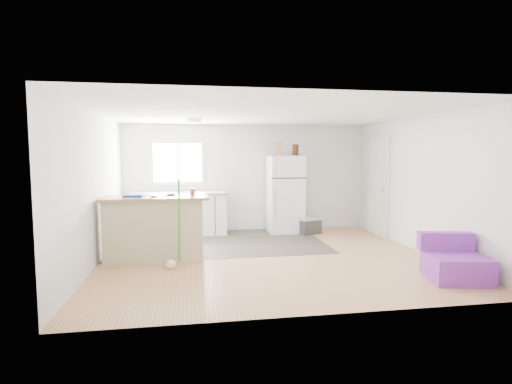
{
  "coord_description": "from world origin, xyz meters",
  "views": [
    {
      "loc": [
        -1.29,
        -6.5,
        1.73
      ],
      "look_at": [
        -0.09,
        0.7,
        1.04
      ],
      "focal_mm": 28.0,
      "sensor_mm": 36.0,
      "label": 1
    }
  ],
  "objects_px": {
    "mop": "(173,253)",
    "red_cup": "(193,192)",
    "purple_seat": "(455,263)",
    "bottle_left": "(294,150)",
    "refrigerator": "(285,194)",
    "cleaner_jug": "(165,252)",
    "cardboard_box": "(278,149)",
    "cooler": "(309,225)",
    "kitchen_cabinets": "(179,213)",
    "blue_tray": "(134,196)",
    "peninsula": "(154,228)",
    "bottle_right": "(297,150)"
  },
  "relations": [
    {
      "from": "mop",
      "to": "red_cup",
      "type": "distance_m",
      "value": 1.11
    },
    {
      "from": "purple_seat",
      "to": "bottle_left",
      "type": "height_order",
      "value": "bottle_left"
    },
    {
      "from": "refrigerator",
      "to": "purple_seat",
      "type": "bearing_deg",
      "value": -68.35
    },
    {
      "from": "cleaner_jug",
      "to": "cardboard_box",
      "type": "distance_m",
      "value": 3.53
    },
    {
      "from": "cooler",
      "to": "cardboard_box",
      "type": "bearing_deg",
      "value": 141.68
    },
    {
      "from": "purple_seat",
      "to": "kitchen_cabinets",
      "type": "bearing_deg",
      "value": 147.84
    },
    {
      "from": "cooler",
      "to": "bottle_left",
      "type": "xyz_separation_m",
      "value": [
        -0.3,
        0.22,
        1.64
      ]
    },
    {
      "from": "cooler",
      "to": "cleaner_jug",
      "type": "relative_size",
      "value": 1.69
    },
    {
      "from": "kitchen_cabinets",
      "to": "mop",
      "type": "distance_m",
      "value": 2.6
    },
    {
      "from": "refrigerator",
      "to": "bottle_left",
      "type": "xyz_separation_m",
      "value": [
        0.17,
        -0.08,
        0.98
      ]
    },
    {
      "from": "cleaner_jug",
      "to": "blue_tray",
      "type": "bearing_deg",
      "value": 164.53
    },
    {
      "from": "peninsula",
      "to": "cooler",
      "type": "bearing_deg",
      "value": 27.77
    },
    {
      "from": "cleaner_jug",
      "to": "bottle_left",
      "type": "relative_size",
      "value": 1.34
    },
    {
      "from": "mop",
      "to": "bottle_right",
      "type": "height_order",
      "value": "bottle_right"
    },
    {
      "from": "peninsula",
      "to": "blue_tray",
      "type": "xyz_separation_m",
      "value": [
        -0.31,
        -0.01,
        0.54
      ]
    },
    {
      "from": "cardboard_box",
      "to": "bottle_right",
      "type": "bearing_deg",
      "value": 7.04
    },
    {
      "from": "cooler",
      "to": "blue_tray",
      "type": "distance_m",
      "value": 3.96
    },
    {
      "from": "kitchen_cabinets",
      "to": "refrigerator",
      "type": "xyz_separation_m",
      "value": [
        2.32,
        -0.05,
        0.38
      ]
    },
    {
      "from": "peninsula",
      "to": "blue_tray",
      "type": "distance_m",
      "value": 0.62
    },
    {
      "from": "purple_seat",
      "to": "refrigerator",
      "type": "bearing_deg",
      "value": 124.59
    },
    {
      "from": "blue_tray",
      "to": "cooler",
      "type": "bearing_deg",
      "value": 26.16
    },
    {
      "from": "kitchen_cabinets",
      "to": "blue_tray",
      "type": "xyz_separation_m",
      "value": [
        -0.67,
        -2.06,
        0.6
      ]
    },
    {
      "from": "purple_seat",
      "to": "red_cup",
      "type": "distance_m",
      "value": 4.09
    },
    {
      "from": "cleaner_jug",
      "to": "refrigerator",
      "type": "bearing_deg",
      "value": 33.18
    },
    {
      "from": "refrigerator",
      "to": "bottle_left",
      "type": "relative_size",
      "value": 6.82
    },
    {
      "from": "cooler",
      "to": "purple_seat",
      "type": "distance_m",
      "value": 3.59
    },
    {
      "from": "peninsula",
      "to": "cleaner_jug",
      "type": "relative_size",
      "value": 5.13
    },
    {
      "from": "purple_seat",
      "to": "bottle_right",
      "type": "bearing_deg",
      "value": 121.11
    },
    {
      "from": "kitchen_cabinets",
      "to": "peninsula",
      "type": "distance_m",
      "value": 2.08
    },
    {
      "from": "refrigerator",
      "to": "mop",
      "type": "bearing_deg",
      "value": -133.4
    },
    {
      "from": "cooler",
      "to": "bottle_left",
      "type": "distance_m",
      "value": 1.69
    },
    {
      "from": "cardboard_box",
      "to": "bottle_right",
      "type": "relative_size",
      "value": 1.2
    },
    {
      "from": "blue_tray",
      "to": "bottle_left",
      "type": "height_order",
      "value": "bottle_left"
    },
    {
      "from": "red_cup",
      "to": "blue_tray",
      "type": "xyz_separation_m",
      "value": [
        -0.94,
        -0.06,
        -0.04
      ]
    },
    {
      "from": "cardboard_box",
      "to": "blue_tray",
      "type": "bearing_deg",
      "value": -145.5
    },
    {
      "from": "red_cup",
      "to": "blue_tray",
      "type": "bearing_deg",
      "value": -176.24
    },
    {
      "from": "cardboard_box",
      "to": "bottle_left",
      "type": "relative_size",
      "value": 1.2
    },
    {
      "from": "purple_seat",
      "to": "cardboard_box",
      "type": "height_order",
      "value": "cardboard_box"
    },
    {
      "from": "refrigerator",
      "to": "bottle_right",
      "type": "bearing_deg",
      "value": -4.35
    },
    {
      "from": "peninsula",
      "to": "blue_tray",
      "type": "relative_size",
      "value": 5.71
    },
    {
      "from": "mop",
      "to": "cooler",
      "type": "bearing_deg",
      "value": 34.42
    },
    {
      "from": "mop",
      "to": "bottle_right",
      "type": "bearing_deg",
      "value": 40.03
    },
    {
      "from": "bottle_left",
      "to": "bottle_right",
      "type": "xyz_separation_m",
      "value": [
        0.09,
        0.06,
        0.0
      ]
    },
    {
      "from": "kitchen_cabinets",
      "to": "bottle_right",
      "type": "relative_size",
      "value": 8.23
    },
    {
      "from": "mop",
      "to": "cleaner_jug",
      "type": "bearing_deg",
      "value": 105.1
    },
    {
      "from": "peninsula",
      "to": "red_cup",
      "type": "bearing_deg",
      "value": 4.24
    },
    {
      "from": "refrigerator",
      "to": "cardboard_box",
      "type": "bearing_deg",
      "value": -158.08
    },
    {
      "from": "cooler",
      "to": "cardboard_box",
      "type": "xyz_separation_m",
      "value": [
        -0.65,
        0.23,
        1.67
      ]
    },
    {
      "from": "peninsula",
      "to": "purple_seat",
      "type": "bearing_deg",
      "value": -23.07
    },
    {
      "from": "cleaner_jug",
      "to": "cardboard_box",
      "type": "relative_size",
      "value": 1.11
    }
  ]
}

